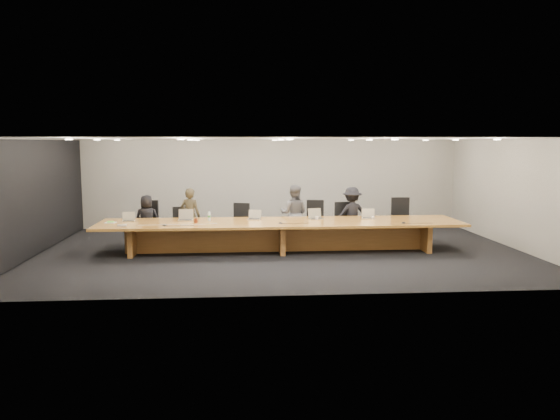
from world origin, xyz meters
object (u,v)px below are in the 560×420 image
(person_b, at_px, (190,216))
(laptop_a, at_px, (128,217))
(chair_mid_left, at_px, (239,223))
(laptop_e, at_px, (368,214))
(chair_left, at_px, (181,225))
(mic_right, at_px, (404,223))
(paper_cup_far, at_px, (373,218))
(conference_table, at_px, (281,231))
(chair_far_left, at_px, (146,222))
(person_c, at_px, (294,214))
(person_d, at_px, (352,214))
(amber_mug, at_px, (196,221))
(laptop_c, at_px, (254,215))
(water_bottle, at_px, (209,216))
(chair_right, at_px, (345,222))
(paper_cup_near, at_px, (317,218))
(av_box, at_px, (122,226))
(mic_center, at_px, (281,223))
(chair_far_right, at_px, (402,219))
(laptop_b, at_px, (185,215))
(laptop_d, at_px, (316,214))
(person_a, at_px, (147,220))
(mic_left, at_px, (164,225))
(chair_mid_right, at_px, (315,220))

(person_b, distance_m, laptop_a, 1.69)
(chair_mid_left, relative_size, laptop_e, 3.27)
(laptop_a, distance_m, laptop_e, 6.08)
(chair_left, xyz_separation_m, person_b, (0.26, -0.16, 0.26))
(person_b, xyz_separation_m, mic_right, (5.29, -1.69, 0.01))
(laptop_e, distance_m, paper_cup_far, 0.18)
(conference_table, bearing_deg, mic_right, -10.35)
(chair_far_left, height_order, laptop_e, chair_far_left)
(laptop_a, bearing_deg, person_c, 5.30)
(person_d, xyz_separation_m, amber_mug, (-4.15, -1.29, 0.06))
(paper_cup_far, bearing_deg, laptop_e, 120.55)
(chair_mid_left, xyz_separation_m, person_d, (3.09, -0.02, 0.21))
(conference_table, bearing_deg, chair_left, 153.12)
(amber_mug, distance_m, paper_cup_far, 4.48)
(laptop_c, height_order, water_bottle, laptop_c)
(chair_right, height_order, paper_cup_near, chair_right)
(laptop_c, bearing_deg, chair_left, 169.25)
(laptop_e, bearing_deg, conference_table, -163.19)
(chair_right, height_order, laptop_e, chair_right)
(conference_table, xyz_separation_m, av_box, (-3.79, -0.49, 0.25))
(conference_table, distance_m, person_c, 1.29)
(chair_far_left, distance_m, mic_center, 3.88)
(person_b, bearing_deg, laptop_a, 48.53)
(mic_center, bearing_deg, laptop_a, 170.36)
(conference_table, relative_size, chair_far_left, 7.65)
(chair_far_right, distance_m, laptop_c, 4.22)
(conference_table, height_order, paper_cup_far, paper_cup_far)
(paper_cup_near, xyz_separation_m, mic_right, (2.02, -0.76, -0.03))
(laptop_b, relative_size, laptop_d, 1.04)
(conference_table, height_order, laptop_c, laptop_c)
(person_a, height_order, laptop_e, person_a)
(mic_right, bearing_deg, laptop_a, 172.84)
(laptop_c, bearing_deg, paper_cup_far, 11.19)
(laptop_a, distance_m, mic_right, 6.80)
(person_d, bearing_deg, laptop_d, 29.15)
(paper_cup_near, bearing_deg, mic_left, -169.34)
(chair_mid_left, bearing_deg, chair_far_right, 19.22)
(laptop_b, xyz_separation_m, mic_left, (-0.42, -0.84, -0.13))
(conference_table, bearing_deg, chair_right, 33.06)
(laptop_e, xyz_separation_m, amber_mug, (-4.39, -0.39, -0.08))
(chair_mid_right, bearing_deg, person_a, -167.58)
(person_c, relative_size, laptop_b, 4.27)
(person_b, distance_m, av_box, 2.19)
(person_c, relative_size, paper_cup_near, 17.72)
(chair_mid_right, height_order, laptop_d, chair_mid_right)
(chair_mid_left, distance_m, amber_mug, 1.70)
(laptop_b, bearing_deg, person_b, 87.47)
(person_d, height_order, paper_cup_near, person_d)
(laptop_c, relative_size, paper_cup_near, 3.62)
(chair_mid_left, bearing_deg, amber_mug, -109.67)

